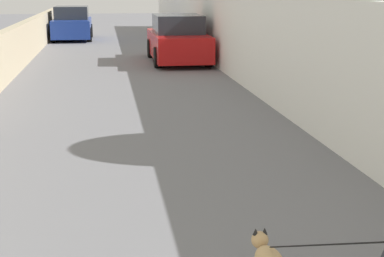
% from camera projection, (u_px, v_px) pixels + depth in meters
% --- Properties ---
extents(ground_plane, '(80.00, 80.00, 0.00)m').
position_uv_depth(ground_plane, '(125.00, 86.00, 14.44)').
color(ground_plane, slate).
extents(fence_right, '(48.00, 0.30, 2.26)m').
position_uv_depth(fence_right, '(267.00, 47.00, 12.69)').
color(fence_right, white).
rests_on(fence_right, ground).
extents(car_near, '(4.34, 1.80, 1.54)m').
position_uv_depth(car_near, '(178.00, 40.00, 18.96)').
color(car_near, '#B71414').
rests_on(car_near, ground).
extents(car_far, '(3.94, 1.80, 1.54)m').
position_uv_depth(car_far, '(72.00, 24.00, 26.85)').
color(car_far, navy).
rests_on(car_far, ground).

